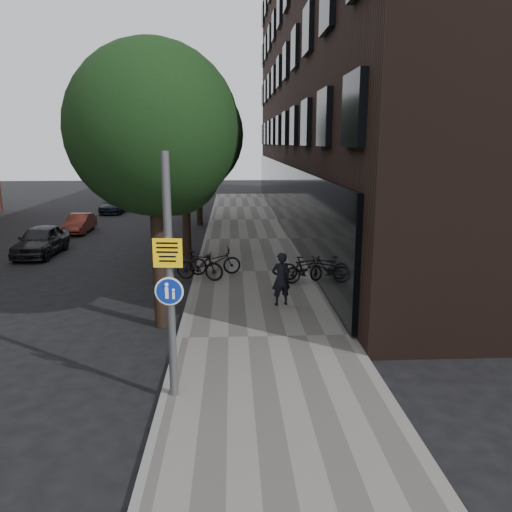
{
  "coord_description": "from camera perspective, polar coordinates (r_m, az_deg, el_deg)",
  "views": [
    {
      "loc": [
        -0.63,
        -8.64,
        4.96
      ],
      "look_at": [
        0.01,
        4.35,
        2.0
      ],
      "focal_mm": 35.0,
      "sensor_mm": 36.0,
      "label": 1
    }
  ],
  "objects": [
    {
      "name": "parked_bike_curb_near",
      "position": [
        18.76,
        -4.72,
        -0.59
      ],
      "size": [
        1.99,
        0.89,
        1.01
      ],
      "primitive_type": "imported",
      "rotation": [
        0.0,
        0.0,
        1.69
      ],
      "color": "black",
      "rests_on": "sidewalk"
    },
    {
      "name": "parked_car_far",
      "position": [
        37.84,
        -15.78,
        5.66
      ],
      "size": [
        1.78,
        3.97,
        1.13
      ],
      "primitive_type": "imported",
      "rotation": [
        0.0,
        0.0,
        -0.05
      ],
      "color": "black",
      "rests_on": "ground"
    },
    {
      "name": "street_tree_mid",
      "position": [
        21.87,
        -8.0,
        13.09
      ],
      "size": [
        5.0,
        5.0,
        7.8
      ],
      "color": "black",
      "rests_on": "ground"
    },
    {
      "name": "parked_car_mid",
      "position": [
        29.87,
        -19.51,
        3.54
      ],
      "size": [
        1.13,
        3.21,
        1.06
      ],
      "primitive_type": "imported",
      "rotation": [
        0.0,
        0.0,
        0.0
      ],
      "color": "maroon",
      "rests_on": "ground"
    },
    {
      "name": "street_tree_far",
      "position": [
        30.84,
        -6.51,
        13.02
      ],
      "size": [
        5.0,
        5.0,
        7.8
      ],
      "color": "black",
      "rests_on": "ground"
    },
    {
      "name": "parked_bike_curb_far",
      "position": [
        18.01,
        -6.46,
        -1.12
      ],
      "size": [
        1.83,
        0.97,
        1.06
      ],
      "primitive_type": "imported",
      "rotation": [
        0.0,
        0.0,
        1.29
      ],
      "color": "black",
      "rests_on": "sidewalk"
    },
    {
      "name": "sidewalk",
      "position": [
        19.29,
        -0.1,
        -1.9
      ],
      "size": [
        4.5,
        60.0,
        0.12
      ],
      "primitive_type": "cube",
      "color": "slate",
      "rests_on": "ground"
    },
    {
      "name": "ground",
      "position": [
        9.98,
        1.23,
        -16.97
      ],
      "size": [
        120.0,
        120.0,
        0.0
      ],
      "primitive_type": "plane",
      "color": "black",
      "rests_on": "ground"
    },
    {
      "name": "curb_edge",
      "position": [
        19.32,
        -6.79,
        -1.95
      ],
      "size": [
        0.15,
        60.0,
        0.13
      ],
      "primitive_type": "cube",
      "color": "slate",
      "rests_on": "ground"
    },
    {
      "name": "parked_bike_facade_near",
      "position": [
        17.89,
        5.73,
        -1.35
      ],
      "size": [
        1.93,
        1.03,
        0.97
      ],
      "primitive_type": "imported",
      "rotation": [
        0.0,
        0.0,
        1.35
      ],
      "color": "black",
      "rests_on": "sidewalk"
    },
    {
      "name": "parked_bike_facade_far",
      "position": [
        17.66,
        5.66,
        -1.53
      ],
      "size": [
        1.67,
        0.87,
        0.96
      ],
      "primitive_type": "imported",
      "rotation": [
        0.0,
        0.0,
        1.85
      ],
      "color": "black",
      "rests_on": "sidewalk"
    },
    {
      "name": "signpost",
      "position": [
        9.45,
        -9.83,
        -2.49
      ],
      "size": [
        0.54,
        0.16,
        4.7
      ],
      "rotation": [
        0.0,
        0.0,
        -0.1
      ],
      "color": "#595B5E",
      "rests_on": "sidewalk"
    },
    {
      "name": "parked_car_near",
      "position": [
        24.45,
        -23.37,
        1.65
      ],
      "size": [
        1.63,
        3.95,
        1.34
      ],
      "primitive_type": "imported",
      "rotation": [
        0.0,
        0.0,
        -0.01
      ],
      "color": "black",
      "rests_on": "ground"
    },
    {
      "name": "street_tree_near",
      "position": [
        13.42,
        -11.25,
        13.21
      ],
      "size": [
        4.4,
        4.4,
        7.5
      ],
      "color": "black",
      "rests_on": "ground"
    },
    {
      "name": "pedestrian",
      "position": [
        15.12,
        2.86,
        -2.62
      ],
      "size": [
        0.68,
        0.53,
        1.64
      ],
      "primitive_type": "imported",
      "rotation": [
        0.0,
        0.0,
        3.39
      ],
      "color": "black",
      "rests_on": "sidewalk"
    },
    {
      "name": "building_right_dark_brick",
      "position": [
        32.23,
        14.53,
        19.63
      ],
      "size": [
        12.0,
        40.0,
        18.0
      ],
      "primitive_type": "cube",
      "color": "black",
      "rests_on": "ground"
    }
  ]
}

